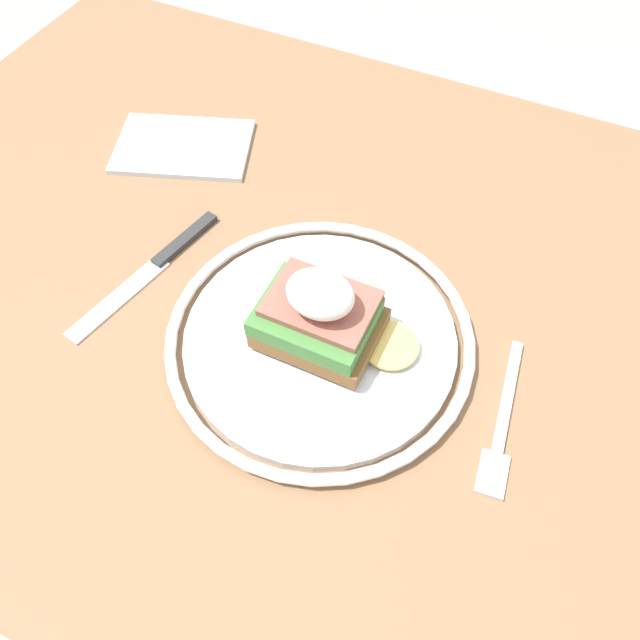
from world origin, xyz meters
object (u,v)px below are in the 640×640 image
Objects in this scene: sandwich at (320,315)px; napkin at (183,146)px; knife at (158,263)px; fork at (502,423)px; plate at (320,338)px.

sandwich is 0.91× the size of napkin.
sandwich reaches higher than napkin.
sandwich is 0.18m from knife.
fork is 0.35m from knife.
sandwich is at bearing 175.41° from knife.
napkin is (0.07, -0.15, 0.00)m from knife.
napkin is at bearing -34.25° from sandwich.
sandwich is 0.17m from fork.
knife is 1.26× the size of napkin.
sandwich is (-0.00, 0.00, 0.03)m from plate.
sandwich reaches higher than plate.
plate is 0.30m from napkin.
knife is at bearing 114.10° from napkin.
knife is (0.18, -0.01, -0.01)m from plate.
plate reaches higher than fork.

